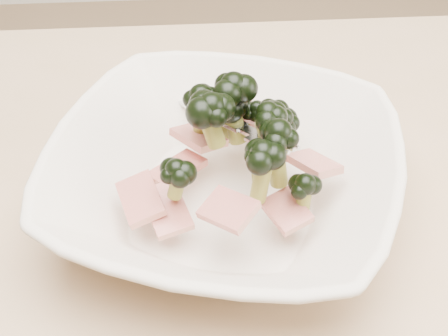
{
  "coord_description": "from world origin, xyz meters",
  "views": [
    {
      "loc": [
        -0.04,
        -0.36,
        1.16
      ],
      "look_at": [
        -0.01,
        0.05,
        0.8
      ],
      "focal_mm": 50.0,
      "sensor_mm": 36.0,
      "label": 1
    }
  ],
  "objects": [
    {
      "name": "dining_table",
      "position": [
        0.0,
        0.0,
        0.65
      ],
      "size": [
        1.2,
        0.8,
        0.75
      ],
      "color": "tan",
      "rests_on": "ground"
    },
    {
      "name": "broccoli_dish",
      "position": [
        -0.01,
        0.05,
        0.79
      ],
      "size": [
        0.39,
        0.39,
        0.12
      ],
      "color": "beige",
      "rests_on": "dining_table"
    }
  ]
}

